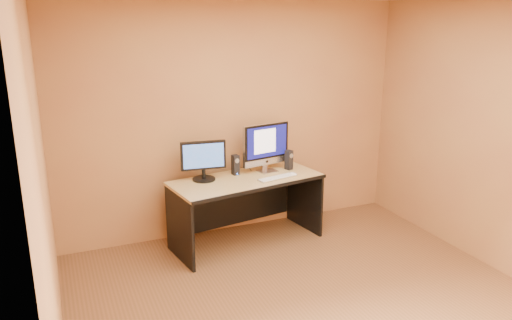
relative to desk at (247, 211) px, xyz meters
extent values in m
plane|color=brown|center=(0.05, -1.54, -0.37)|extent=(4.00, 4.00, 0.00)
cube|color=silver|center=(0.29, -0.13, 0.38)|extent=(0.45, 0.20, 0.02)
ellipsoid|color=silver|center=(0.51, -0.11, 0.39)|extent=(0.08, 0.11, 0.04)
cylinder|color=black|center=(0.34, 0.31, 0.38)|extent=(0.09, 0.21, 0.01)
cylinder|color=black|center=(0.16, 0.31, 0.38)|extent=(0.04, 0.18, 0.01)
camera|label=1|loc=(-1.88, -4.71, 2.03)|focal=35.00mm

